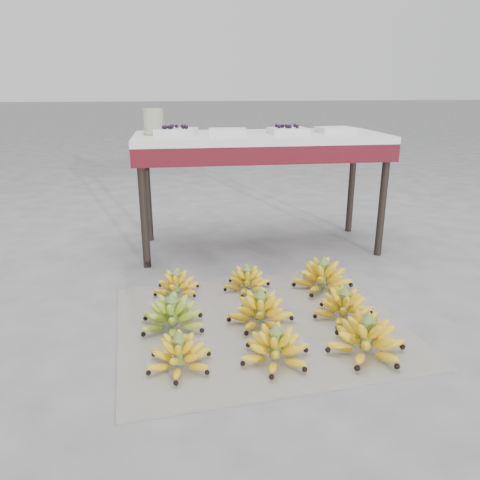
{
  "coord_description": "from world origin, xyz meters",
  "views": [
    {
      "loc": [
        -0.4,
        -1.85,
        1.03
      ],
      "look_at": [
        -0.08,
        0.33,
        0.29
      ],
      "focal_mm": 35.0,
      "sensor_mm": 36.0,
      "label": 1
    }
  ],
  "objects": [
    {
      "name": "newspaper_mat",
      "position": [
        -0.04,
        -0.01,
        0.0
      ],
      "size": [
        1.34,
        1.16,
        0.01
      ],
      "primitive_type": "cube",
      "rotation": [
        0.0,
        0.0,
        0.09
      ],
      "color": "silver",
      "rests_on": "ground"
    },
    {
      "name": "bunch_front_center",
      "position": [
        -0.03,
        -0.32,
        0.06
      ],
      "size": [
        0.3,
        0.3,
        0.17
      ],
      "rotation": [
        0.0,
        0.0,
        -0.11
      ],
      "color": "yellow",
      "rests_on": "newspaper_mat"
    },
    {
      "name": "bunch_mid_center",
      "position": [
        -0.03,
        -0.01,
        0.07
      ],
      "size": [
        0.32,
        0.32,
        0.18
      ],
      "rotation": [
        0.0,
        0.0,
        -0.12
      ],
      "color": "yellow",
      "rests_on": "newspaper_mat"
    },
    {
      "name": "bunch_mid_right",
      "position": [
        0.35,
        -0.02,
        0.06
      ],
      "size": [
        0.28,
        0.28,
        0.17
      ],
      "rotation": [
        0.0,
        0.0,
        -0.02
      ],
      "color": "yellow",
      "rests_on": "newspaper_mat"
    },
    {
      "name": "bunch_front_right",
      "position": [
        0.33,
        -0.31,
        0.07
      ],
      "size": [
        0.41,
        0.41,
        0.19
      ],
      "rotation": [
        0.0,
        0.0,
        -0.42
      ],
      "color": "yellow",
      "rests_on": "newspaper_mat"
    },
    {
      "name": "tray_far_right",
      "position": [
        0.62,
        1.02,
        0.76
      ],
      "size": [
        0.24,
        0.19,
        0.04
      ],
      "color": "silver",
      "rests_on": "vendor_table"
    },
    {
      "name": "bunch_back_center",
      "position": [
        -0.04,
        0.36,
        0.06
      ],
      "size": [
        0.25,
        0.25,
        0.15
      ],
      "rotation": [
        0.0,
        0.0,
        -0.05
      ],
      "color": "yellow",
      "rests_on": "newspaper_mat"
    },
    {
      "name": "bunch_front_left",
      "position": [
        -0.4,
        -0.31,
        0.06
      ],
      "size": [
        0.3,
        0.3,
        0.15
      ],
      "rotation": [
        0.0,
        0.0,
        0.19
      ],
      "color": "yellow",
      "rests_on": "newspaper_mat"
    },
    {
      "name": "ground",
      "position": [
        0.0,
        0.0,
        0.0
      ],
      "size": [
        60.0,
        60.0,
        0.0
      ],
      "primitive_type": "plane",
      "color": "#5C5C5E",
      "rests_on": "ground"
    },
    {
      "name": "tray_left",
      "position": [
        -0.06,
        0.99,
        0.76
      ],
      "size": [
        0.24,
        0.18,
        0.04
      ],
      "color": "silver",
      "rests_on": "vendor_table"
    },
    {
      "name": "tray_right",
      "position": [
        0.32,
        1.0,
        0.76
      ],
      "size": [
        0.24,
        0.19,
        0.06
      ],
      "color": "silver",
      "rests_on": "vendor_table"
    },
    {
      "name": "bunch_back_right",
      "position": [
        0.36,
        0.31,
        0.07
      ],
      "size": [
        0.4,
        0.4,
        0.19
      ],
      "rotation": [
        0.0,
        0.0,
        -0.38
      ],
      "color": "yellow",
      "rests_on": "newspaper_mat"
    },
    {
      "name": "bunch_mid_left",
      "position": [
        -0.42,
        -0.0,
        0.07
      ],
      "size": [
        0.35,
        0.35,
        0.18
      ],
      "rotation": [
        0.0,
        0.0,
        0.24
      ],
      "color": "#6CA420",
      "rests_on": "newspaper_mat"
    },
    {
      "name": "tray_far_left",
      "position": [
        -0.36,
        1.03,
        0.76
      ],
      "size": [
        0.27,
        0.22,
        0.06
      ],
      "color": "silver",
      "rests_on": "vendor_table"
    },
    {
      "name": "glass_jar",
      "position": [
        -0.5,
        1.06,
        0.81
      ],
      "size": [
        0.13,
        0.13,
        0.15
      ],
      "primitive_type": "cylinder",
      "rotation": [
        0.0,
        0.0,
        0.08
      ],
      "color": "#E1F4C2",
      "rests_on": "vendor_table"
    },
    {
      "name": "bunch_back_left",
      "position": [
        -0.4,
        0.36,
        0.05
      ],
      "size": [
        0.24,
        0.24,
        0.14
      ],
      "rotation": [
        0.0,
        0.0,
        0.01
      ],
      "color": "yellow",
      "rests_on": "newspaper_mat"
    },
    {
      "name": "vendor_table",
      "position": [
        0.15,
        1.03,
        0.65
      ],
      "size": [
        1.54,
        0.62,
        0.74
      ],
      "color": "black",
      "rests_on": "ground"
    }
  ]
}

